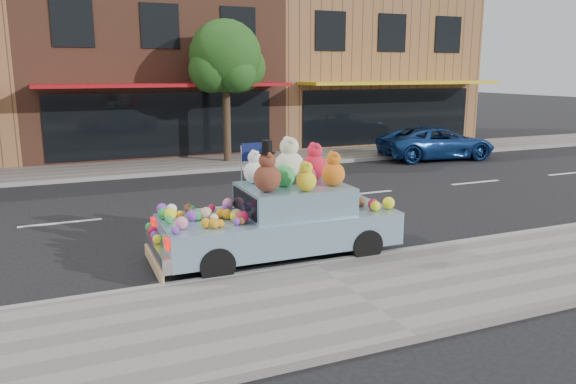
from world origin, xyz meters
TOP-DOWN VIEW (x-y plane):
  - ground at (0.00, 0.00)m, footprint 120.00×120.00m
  - near_sidewalk at (0.00, -6.50)m, footprint 60.00×3.00m
  - far_sidewalk at (0.00, 6.50)m, footprint 60.00×3.00m
  - near_kerb at (0.00, -5.00)m, footprint 60.00×0.12m
  - far_kerb at (0.00, 5.00)m, footprint 60.00×0.12m
  - storefront_mid at (0.00, 11.97)m, footprint 10.00×9.80m
  - storefront_right at (10.00, 11.97)m, footprint 10.00×9.80m
  - street_tree at (2.03, 6.55)m, footprint 3.00×2.70m
  - car_blue at (9.88, 4.38)m, footprint 4.77×2.61m
  - art_car at (-0.28, -4.16)m, footprint 4.51×1.84m

SIDE VIEW (x-z plane):
  - ground at x=0.00m, z-range 0.00..0.00m
  - near_sidewalk at x=0.00m, z-range 0.00..0.12m
  - far_sidewalk at x=0.00m, z-range 0.00..0.12m
  - near_kerb at x=0.00m, z-range 0.00..0.13m
  - far_kerb at x=0.00m, z-range 0.00..0.13m
  - car_blue at x=9.88m, z-range 0.00..1.27m
  - art_car at x=-0.28m, z-range -0.33..1.92m
  - storefront_mid at x=0.00m, z-range -0.01..7.29m
  - storefront_right at x=10.00m, z-range -0.01..7.29m
  - street_tree at x=2.03m, z-range 1.08..6.30m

